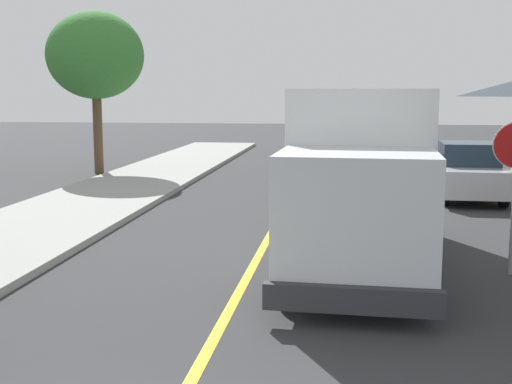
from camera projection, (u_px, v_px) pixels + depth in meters
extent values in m
cube|color=gold|center=(271.00, 232.00, 15.21)|extent=(0.16, 56.00, 0.01)
cube|color=white|center=(362.00, 156.00, 13.19)|extent=(2.60, 5.09, 2.60)
cube|color=silver|center=(357.00, 209.00, 9.85)|extent=(2.36, 2.09, 1.70)
cube|color=#1E2D3D|center=(355.00, 193.00, 8.92)|extent=(2.04, 0.16, 0.75)
cube|color=#2D2D33|center=(353.00, 300.00, 8.96)|extent=(2.41, 0.30, 0.36)
cylinder|color=black|center=(427.00, 272.00, 10.01)|extent=(0.34, 1.01, 1.00)
cylinder|color=black|center=(287.00, 266.00, 10.37)|extent=(0.34, 1.01, 1.00)
cylinder|color=black|center=(411.00, 216.00, 14.44)|extent=(0.34, 1.01, 1.00)
cylinder|color=black|center=(314.00, 213.00, 14.80)|extent=(0.34, 1.01, 1.00)
cube|color=silver|center=(362.00, 177.00, 19.89)|extent=(1.94, 4.46, 0.76)
cube|color=#1E2D3D|center=(363.00, 153.00, 19.93)|extent=(1.64, 1.85, 0.64)
cylinder|color=black|center=(391.00, 196.00, 18.43)|extent=(0.24, 0.65, 0.64)
cylinder|color=black|center=(333.00, 194.00, 18.69)|extent=(0.24, 0.65, 0.64)
cylinder|color=black|center=(388.00, 182.00, 21.18)|extent=(0.24, 0.65, 0.64)
cylinder|color=black|center=(338.00, 181.00, 21.44)|extent=(0.24, 0.65, 0.64)
cube|color=#4C564C|center=(366.00, 158.00, 25.41)|extent=(1.80, 4.40, 0.76)
cube|color=#1E2D3D|center=(366.00, 139.00, 25.46)|extent=(1.59, 1.80, 0.64)
cylinder|color=black|center=(389.00, 171.00, 23.98)|extent=(0.22, 0.64, 0.64)
cylinder|color=black|center=(344.00, 171.00, 24.19)|extent=(0.22, 0.64, 0.64)
cylinder|color=black|center=(385.00, 163.00, 26.74)|extent=(0.22, 0.64, 0.64)
cylinder|color=black|center=(345.00, 162.00, 26.95)|extent=(0.22, 0.64, 0.64)
cube|color=#B7B7BC|center=(362.00, 143.00, 32.48)|extent=(1.83, 4.41, 0.76)
cube|color=#1E2D3D|center=(362.00, 129.00, 32.52)|extent=(1.60, 1.81, 0.64)
cylinder|color=black|center=(380.00, 153.00, 31.05)|extent=(0.22, 0.64, 0.64)
cylinder|color=black|center=(345.00, 153.00, 31.24)|extent=(0.22, 0.64, 0.64)
cylinder|color=black|center=(377.00, 148.00, 33.81)|extent=(0.22, 0.64, 0.64)
cylinder|color=black|center=(345.00, 147.00, 34.01)|extent=(0.22, 0.64, 0.64)
cube|color=#B7B7BC|center=(467.00, 176.00, 19.95)|extent=(1.92, 4.45, 0.76)
cube|color=#1E2D3D|center=(469.00, 153.00, 19.70)|extent=(1.63, 1.84, 0.64)
cylinder|color=black|center=(434.00, 181.00, 21.50)|extent=(0.24, 0.65, 0.64)
cylinder|color=black|center=(486.00, 182.00, 21.25)|extent=(0.24, 0.65, 0.64)
cylinder|color=black|center=(444.00, 194.00, 18.75)|extent=(0.24, 0.65, 0.64)
cylinder|color=black|center=(504.00, 195.00, 18.50)|extent=(0.24, 0.65, 0.64)
cylinder|color=brown|center=(98.00, 135.00, 25.85)|extent=(0.35, 0.35, 2.94)
ellipsoid|color=#387A33|center=(95.00, 55.00, 25.40)|extent=(3.65, 3.65, 3.28)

